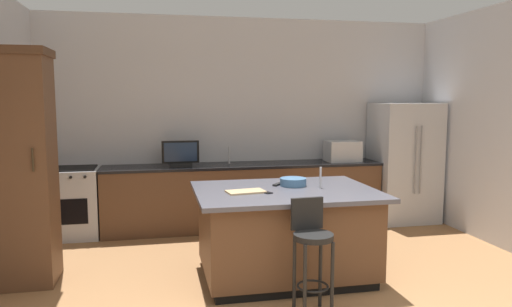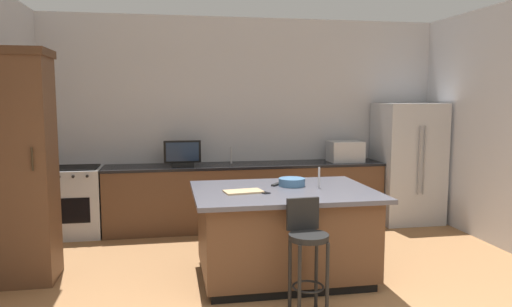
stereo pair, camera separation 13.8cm
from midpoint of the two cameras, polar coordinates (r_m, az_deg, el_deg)
wall_back at (r=7.12m, az=-0.62°, el=3.80°), size 6.23×0.12×2.99m
counter_back at (r=6.87m, az=-0.56°, el=-5.03°), size 3.92×0.62×0.91m
kitchen_island at (r=5.03m, az=4.04°, el=-9.30°), size 1.83×1.36×0.92m
refrigerator at (r=7.53m, az=17.99°, el=-1.05°), size 0.89×0.79×1.76m
range_oven at (r=6.88m, az=-20.38°, el=-5.38°), size 0.77×0.63×0.93m
cabinet_tower at (r=5.27m, az=-25.28°, el=-1.03°), size 0.62×0.60×2.32m
microwave at (r=7.17m, az=11.07°, el=0.25°), size 0.48×0.36×0.30m
tv_monitor at (r=6.63m, az=-8.11°, el=-0.12°), size 0.50×0.16×0.35m
sink_faucet_back at (r=6.85m, az=-2.35°, el=-0.19°), size 0.02×0.02×0.24m
sink_faucet_island at (r=5.01m, az=8.26°, el=-2.86°), size 0.02×0.02×0.22m
bar_stool_center at (r=4.19m, az=7.03°, el=-10.81°), size 0.34×0.35×0.99m
fruit_bowl at (r=5.12m, az=5.04°, el=-3.39°), size 0.28×0.28×0.08m
cell_phone at (r=4.75m, az=1.71°, el=-4.62°), size 0.13×0.17×0.01m
tv_remote at (r=5.15m, az=3.21°, el=-3.66°), size 0.14×0.16×0.02m
cutting_board at (r=4.76m, az=-0.68°, el=-4.53°), size 0.40×0.27×0.02m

